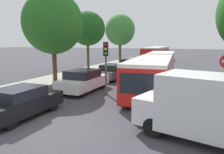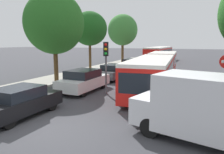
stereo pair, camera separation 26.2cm
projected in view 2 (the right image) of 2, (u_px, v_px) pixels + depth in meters
The scene contains 13 objects.
ground_plane at pixel (47, 129), 8.61m from camera, with size 200.00×200.00×0.00m, color #3D3D42.
kerb_strip_left at pixel (90, 70), 25.70m from camera, with size 3.20×41.81×0.14m, color #9E998E.
articulated_bus at pixel (158, 67), 17.66m from camera, with size 3.80×15.93×2.34m.
city_bus_rear at pixel (159, 53), 37.97m from camera, with size 2.81×11.59×2.48m.
queued_car_black at pixel (20, 102), 9.98m from camera, with size 1.79×4.04×1.39m.
queued_car_white at pixel (84, 80), 15.07m from camera, with size 1.96×4.41×1.52m.
queued_car_graphite at pixel (113, 72), 19.81m from camera, with size 1.79×4.04×1.39m.
queued_car_red at pixel (133, 66), 24.15m from camera, with size 1.99×4.48×1.54m.
white_van at pixel (212, 108), 7.28m from camera, with size 5.32×3.08×2.31m.
traffic_light at pixel (106, 56), 13.98m from camera, with size 0.38×0.40×3.40m.
tree_left_mid at pixel (54, 23), 17.67m from camera, with size 4.83×4.83×7.44m.
tree_left_far at pixel (90, 29), 24.82m from camera, with size 3.98×3.98×6.80m.
tree_left_distant at pixel (123, 30), 33.62m from camera, with size 4.57×4.57×7.56m.
Camera 2 is at (5.57, -6.49, 3.43)m, focal length 35.00 mm.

